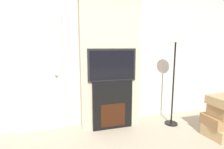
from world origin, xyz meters
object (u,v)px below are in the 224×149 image
Objects in this scene: fireplace at (112,105)px; box_stack at (222,117)px; floor_lamp at (175,55)px; television at (112,65)px.

fireplace is 1.83m from box_stack.
floor_lamp is 1.28m from box_stack.
fireplace is 0.73m from television.
box_stack is at bearing -53.45° from floor_lamp.
fireplace is 1.01× the size of television.
floor_lamp is (1.14, -0.19, 0.16)m from television.
fireplace is at bearing 90.00° from television.
floor_lamp is at bearing -9.39° from television.
box_stack is (1.62, -0.84, -0.10)m from fireplace.
television is 1.25× the size of box_stack.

